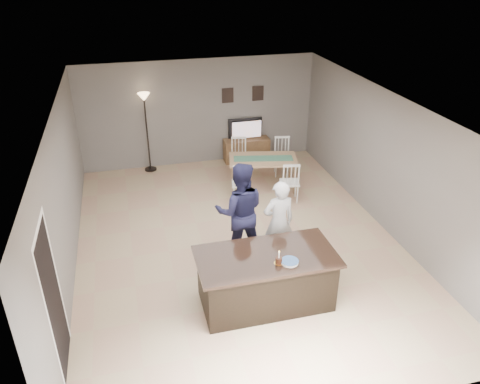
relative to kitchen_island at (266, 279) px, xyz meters
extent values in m
plane|color=tan|center=(0.00, 1.80, -0.45)|extent=(8.00, 8.00, 0.00)
plane|color=slate|center=(0.00, 5.80, 0.90)|extent=(6.00, 0.00, 6.00)
plane|color=slate|center=(0.00, -2.20, 0.90)|extent=(6.00, 0.00, 6.00)
plane|color=slate|center=(-3.00, 1.80, 0.90)|extent=(0.00, 8.00, 8.00)
plane|color=slate|center=(3.00, 1.80, 0.90)|extent=(0.00, 8.00, 8.00)
plane|color=white|center=(0.00, 1.80, 2.25)|extent=(8.00, 8.00, 0.00)
cube|color=black|center=(0.00, 0.00, -0.03)|extent=(2.00, 1.00, 0.85)
cube|color=black|center=(0.00, 0.00, 0.42)|extent=(2.15, 1.10, 0.05)
cube|color=brown|center=(1.20, 5.57, -0.15)|extent=(1.20, 0.40, 0.60)
imported|color=black|center=(1.20, 5.64, 0.41)|extent=(0.91, 0.12, 0.53)
plane|color=orange|center=(1.20, 5.56, 0.42)|extent=(0.78, 0.00, 0.78)
cube|color=black|center=(0.75, 5.78, 1.30)|extent=(0.30, 0.02, 0.38)
cube|color=black|center=(1.55, 5.78, 1.30)|extent=(0.30, 0.02, 0.38)
plane|color=black|center=(-2.99, -0.50, 0.60)|extent=(0.00, 2.10, 2.10)
plane|color=white|center=(-2.99, -0.50, 1.69)|extent=(0.00, 1.02, 1.02)
imported|color=silver|center=(0.55, 1.05, 0.34)|extent=(0.60, 0.41, 1.58)
imported|color=#181835|center=(-0.07, 1.35, 0.47)|extent=(1.02, 0.86, 1.85)
cylinder|color=gold|center=(0.11, -0.24, 0.45)|extent=(0.14, 0.14, 0.00)
cylinder|color=#381A0F|center=(0.11, -0.24, 0.50)|extent=(0.10, 0.10, 0.09)
cylinder|color=white|center=(0.11, -0.24, 0.59)|extent=(0.02, 0.02, 0.10)
sphere|color=#FFBF4C|center=(0.11, -0.24, 0.65)|extent=(0.02, 0.02, 0.02)
cylinder|color=white|center=(0.27, -0.27, 0.45)|extent=(0.26, 0.26, 0.01)
cylinder|color=white|center=(0.27, -0.27, 0.46)|extent=(0.26, 0.26, 0.01)
cylinder|color=white|center=(0.27, -0.27, 0.48)|extent=(0.26, 0.26, 0.01)
cylinder|color=#32599A|center=(0.27, -0.27, 0.49)|extent=(0.27, 0.27, 0.00)
cube|color=#9D7755|center=(1.15, 3.94, 0.26)|extent=(1.71, 1.19, 0.04)
cylinder|color=#9D7755|center=(0.39, 3.73, -0.11)|extent=(0.06, 0.06, 0.69)
cylinder|color=#9D7755|center=(1.92, 4.14, -0.11)|extent=(0.06, 0.06, 0.69)
cube|color=#457D5E|center=(1.15, 3.94, 0.28)|extent=(1.41, 0.63, 0.01)
cube|color=white|center=(0.48, 3.38, -0.01)|extent=(0.48, 0.47, 0.04)
cylinder|color=white|center=(0.29, 3.27, -0.24)|extent=(0.03, 0.03, 0.42)
cylinder|color=white|center=(0.68, 3.50, -0.24)|extent=(0.03, 0.03, 0.42)
cube|color=white|center=(0.45, 3.21, 0.47)|extent=(0.37, 0.11, 0.05)
cube|color=white|center=(1.53, 3.15, -0.01)|extent=(0.48, 0.47, 0.04)
cylinder|color=white|center=(1.34, 3.04, -0.24)|extent=(0.03, 0.03, 0.42)
cylinder|color=white|center=(1.73, 3.27, -0.24)|extent=(0.03, 0.03, 0.42)
cube|color=white|center=(1.50, 2.98, 0.47)|extent=(0.37, 0.11, 0.05)
cube|color=white|center=(0.78, 4.72, -0.01)|extent=(0.48, 0.47, 0.04)
cylinder|color=white|center=(0.97, 4.84, -0.24)|extent=(0.03, 0.03, 0.42)
cylinder|color=white|center=(0.58, 4.60, -0.24)|extent=(0.03, 0.03, 0.42)
cube|color=white|center=(0.81, 4.89, 0.47)|extent=(0.37, 0.11, 0.05)
cube|color=white|center=(1.83, 4.49, -0.01)|extent=(0.48, 0.47, 0.04)
cylinder|color=white|center=(2.02, 4.61, -0.24)|extent=(0.03, 0.03, 0.42)
cylinder|color=white|center=(1.63, 4.37, -0.24)|extent=(0.03, 0.03, 0.42)
cube|color=white|center=(1.86, 4.66, 0.47)|extent=(0.37, 0.11, 0.05)
cylinder|color=black|center=(-1.35, 5.59, -0.44)|extent=(0.30, 0.30, 0.03)
cylinder|color=black|center=(-1.35, 5.59, 0.49)|extent=(0.04, 0.04, 1.84)
cone|color=#FFCB8C|center=(-1.35, 5.59, 1.45)|extent=(0.30, 0.30, 0.19)
camera|label=1|loc=(-1.86, -5.58, 4.58)|focal=35.00mm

